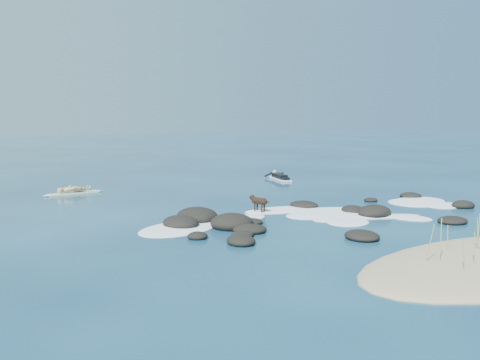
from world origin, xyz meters
TOP-DOWN VIEW (x-y plane):
  - ground at (0.00, 0.00)m, footprint 160.00×160.00m
  - reef_rocks at (-1.33, -0.94)m, footprint 13.15×7.15m
  - breaking_foam at (1.23, -0.68)m, footprint 14.98×5.72m
  - standing_surfer_rig at (-6.00, 9.72)m, footprint 2.90×0.74m
  - paddling_surfer_rig at (5.75, 9.02)m, footprint 1.46×2.74m
  - dog at (-1.19, 0.99)m, footprint 0.42×1.08m

SIDE VIEW (x-z plane):
  - ground at x=0.00m, z-range 0.00..0.00m
  - breaking_foam at x=1.23m, z-range -0.05..0.07m
  - reef_rocks at x=-1.33m, z-range -0.20..0.44m
  - paddling_surfer_rig at x=5.75m, z-range -0.08..0.40m
  - dog at x=-1.19m, z-range 0.11..0.80m
  - standing_surfer_rig at x=-6.00m, z-range -0.17..1.47m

